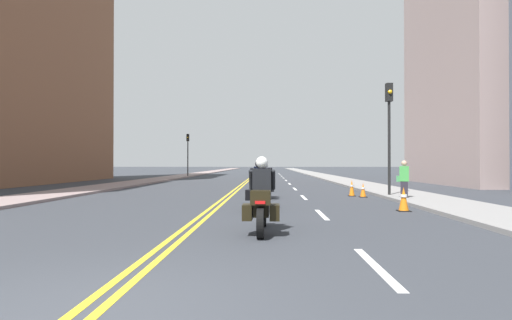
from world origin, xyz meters
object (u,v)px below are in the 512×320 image
object	(u,v)px
traffic_cone_0	(404,199)
traffic_cone_2	(352,188)
motorcycle_1	(259,189)
traffic_light_far	(188,147)
motorcycle_4	(261,177)
traffic_cone_1	(363,190)
traffic_light_near	(389,119)
motorcycle_2	(265,184)
motorcycle_0	(262,203)
motorcycle_3	(259,179)
pedestrian_0	(404,180)

from	to	relation	value
traffic_cone_0	traffic_cone_2	xyz separation A→B (m)	(-0.42, 5.85, -0.00)
motorcycle_1	traffic_light_far	bearing A→B (deg)	108.05
motorcycle_4	traffic_cone_2	distance (m)	8.02
traffic_cone_1	traffic_light_near	xyz separation A→B (m)	(1.14, -0.05, 3.14)
motorcycle_2	traffic_cone_1	xyz separation A→B (m)	(4.32, 0.86, -0.32)
traffic_cone_2	traffic_light_far	xyz separation A→B (m)	(-12.78, 26.31, 2.92)
motorcycle_0	motorcycle_2	bearing A→B (deg)	91.21
traffic_cone_2	motorcycle_4	bearing A→B (deg)	122.35
motorcycle_1	motorcycle_4	bearing A→B (deg)	93.73
traffic_cone_0	motorcycle_3	bearing A→B (deg)	118.76
motorcycle_1	motorcycle_3	world-z (taller)	motorcycle_1
motorcycle_2	motorcycle_3	size ratio (longest dim) A/B	0.99
traffic_light_near	traffic_light_far	bearing A→B (deg)	117.99
motorcycle_4	traffic_light_far	world-z (taller)	traffic_light_far
traffic_light_far	motorcycle_1	bearing A→B (deg)	-74.87
traffic_cone_1	traffic_light_far	size ratio (longest dim) A/B	0.13
motorcycle_3	traffic_light_far	xyz separation A→B (m)	(-8.49, 23.58, 2.65)
motorcycle_3	traffic_cone_1	xyz separation A→B (m)	(4.67, -3.28, -0.34)
motorcycle_0	motorcycle_2	distance (m)	8.54
motorcycle_3	traffic_cone_1	size ratio (longest dim) A/B	3.40
traffic_cone_1	traffic_cone_2	bearing A→B (deg)	124.47
motorcycle_4	traffic_cone_0	bearing A→B (deg)	-66.81
motorcycle_3	motorcycle_1	bearing A→B (deg)	-92.19
traffic_light_far	pedestrian_0	world-z (taller)	traffic_light_far
traffic_light_far	pedestrian_0	size ratio (longest dim) A/B	2.96
motorcycle_3	motorcycle_4	bearing A→B (deg)	86.58
traffic_cone_0	pedestrian_0	bearing A→B (deg)	71.58
motorcycle_0	motorcycle_4	xyz separation A→B (m)	(-0.34, 16.73, 0.02)
motorcycle_0	traffic_light_near	world-z (taller)	traffic_light_near
motorcycle_1	motorcycle_2	bearing A→B (deg)	90.66
traffic_cone_2	motorcycle_0	bearing A→B (deg)	-111.66
motorcycle_4	traffic_light_near	distance (m)	9.79
motorcycle_1	motorcycle_2	size ratio (longest dim) A/B	1.02
traffic_light_far	traffic_cone_1	bearing A→B (deg)	-63.89
motorcycle_2	pedestrian_0	world-z (taller)	pedestrian_0
motorcycle_4	traffic_light_near	xyz separation A→B (m)	(5.81, -7.38, 2.79)
motorcycle_1	traffic_cone_2	xyz separation A→B (m)	(4.11, 5.75, -0.30)
motorcycle_4	motorcycle_0	bearing A→B (deg)	-86.10
motorcycle_1	motorcycle_3	xyz separation A→B (m)	(-0.18, 8.48, -0.02)
motorcycle_3	traffic_cone_2	xyz separation A→B (m)	(4.29, -2.72, -0.28)
traffic_cone_0	traffic_cone_1	xyz separation A→B (m)	(-0.03, 5.29, -0.06)
motorcycle_0	motorcycle_1	bearing A→B (deg)	93.46
pedestrian_0	motorcycle_1	bearing A→B (deg)	51.46
traffic_cone_0	traffic_cone_1	bearing A→B (deg)	90.37
motorcycle_0	motorcycle_3	distance (m)	12.69
motorcycle_1	motorcycle_3	distance (m)	8.48
pedestrian_0	motorcycle_3	bearing A→B (deg)	-19.88
traffic_cone_2	traffic_cone_0	bearing A→B (deg)	-85.94
motorcycle_1	pedestrian_0	size ratio (longest dim) A/B	1.36
motorcycle_1	traffic_cone_0	size ratio (longest dim) A/B	2.87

